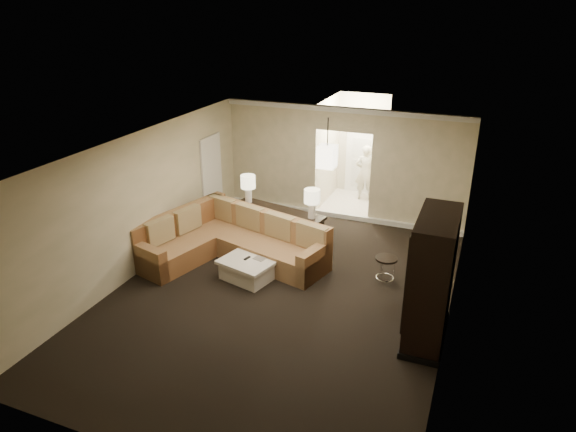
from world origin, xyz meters
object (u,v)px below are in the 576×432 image
at_px(sectional_sofa, 230,242).
at_px(console_table, 279,224).
at_px(armoire, 431,282).
at_px(person, 366,170).
at_px(drink_table, 386,265).
at_px(coffee_table, 251,267).

distance_m(sectional_sofa, console_table, 1.25).
xyz_separation_m(armoire, person, (-2.44, 5.74, -0.18)).
height_order(sectional_sofa, console_table, sectional_sofa).
xyz_separation_m(sectional_sofa, armoire, (4.25, -1.27, 0.64)).
relative_size(console_table, drink_table, 4.13).
bearing_deg(coffee_table, armoire, -11.77).
bearing_deg(drink_table, armoire, -57.05).
relative_size(drink_table, person, 0.32).
bearing_deg(coffee_table, person, 78.16).
xyz_separation_m(sectional_sofa, person, (1.81, 4.48, 0.46)).
distance_m(sectional_sofa, coffee_table, 0.94).
bearing_deg(armoire, person, 113.03).
xyz_separation_m(coffee_table, drink_table, (2.52, 0.77, 0.18)).
distance_m(sectional_sofa, drink_table, 3.29).
relative_size(coffee_table, console_table, 0.56).
bearing_deg(armoire, console_table, 147.07).
height_order(drink_table, person, person).
bearing_deg(person, sectional_sofa, 57.12).
bearing_deg(sectional_sofa, console_table, 70.79).
height_order(console_table, person, person).
height_order(sectional_sofa, drink_table, sectional_sofa).
bearing_deg(person, drink_table, 98.20).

